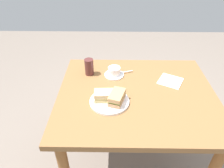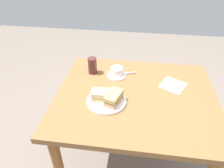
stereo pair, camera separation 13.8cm
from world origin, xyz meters
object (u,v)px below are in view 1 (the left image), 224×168
coffee_saucer (114,75)px  drinking_glass (89,67)px  dining_table (136,106)px  sandwich_back (117,97)px  spoon (124,72)px  sandwich_plate (109,101)px  coffee_cup (114,71)px  sandwich_front (107,96)px  napkin (170,81)px

coffee_saucer → drinking_glass: (-0.18, 0.02, 0.06)m
dining_table → sandwich_back: (-0.13, -0.11, 0.16)m
dining_table → coffee_saucer: bearing=126.6°
dining_table → spoon: size_ratio=10.59×
sandwich_plate → sandwich_back: 0.06m
sandwich_plate → sandwich_back: sandwich_back is taller
sandwich_back → coffee_cup: bearing=93.4°
sandwich_back → spoon: 0.34m
dining_table → sandwich_front: 0.27m
dining_table → drinking_glass: (-0.33, 0.22, 0.18)m
sandwich_plate → sandwich_back: size_ratio=1.63×
spoon → coffee_saucer: bearing=-159.7°
coffee_cup → napkin: bearing=-10.0°
sandwich_front → spoon: sandwich_front is taller
sandwich_back → spoon: (0.06, 0.33, -0.03)m
sandwich_plate → drinking_glass: bearing=115.9°
sandwich_plate → coffee_cup: coffee_cup is taller
sandwich_front → drinking_glass: bearing=114.0°
spoon → drinking_glass: 0.26m
coffee_saucer → spoon: size_ratio=1.46×
napkin → spoon: bearing=163.4°
sandwich_back → coffee_cup: (-0.02, 0.31, -0.01)m
coffee_cup → spoon: 0.08m
dining_table → sandwich_back: sandwich_back is taller
spoon → sandwich_back: bearing=-99.3°
sandwich_plate → sandwich_front: size_ratio=1.59×
sandwich_plate → drinking_glass: (-0.15, 0.32, 0.05)m
spoon → dining_table: bearing=-71.8°
coffee_cup → drinking_glass: drinking_glass is taller
coffee_cup → coffee_saucer: bearing=-123.8°
sandwich_back → drinking_glass: size_ratio=1.23×
sandwich_front → sandwich_back: bearing=-15.9°
sandwich_plate → sandwich_back: (0.05, -0.01, 0.04)m
sandwich_back → coffee_cup: sandwich_back is taller
sandwich_plate → spoon: size_ratio=2.52×
dining_table → napkin: bearing=28.5°
coffee_saucer → coffee_cup: (0.00, 0.00, 0.03)m
coffee_saucer → dining_table: bearing=-53.4°
sandwich_front → coffee_saucer: (0.04, 0.29, -0.04)m
sandwich_front → drinking_glass: (-0.14, 0.31, 0.02)m
dining_table → coffee_saucer: size_ratio=7.27×
coffee_cup → spoon: bearing=19.7°
sandwich_back → coffee_cup: 0.31m
dining_table → coffee_cup: (-0.15, 0.20, 0.16)m
spoon → napkin: (0.32, -0.10, -0.01)m
sandwich_front → spoon: size_ratio=1.58×
coffee_saucer → drinking_glass: size_ratio=1.17×
sandwich_plate → coffee_cup: size_ratio=2.32×
spoon → sandwich_plate: bearing=-107.1°
sandwich_back → drinking_glass: bearing=121.5°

